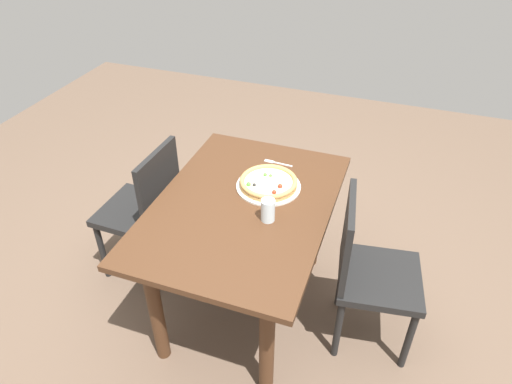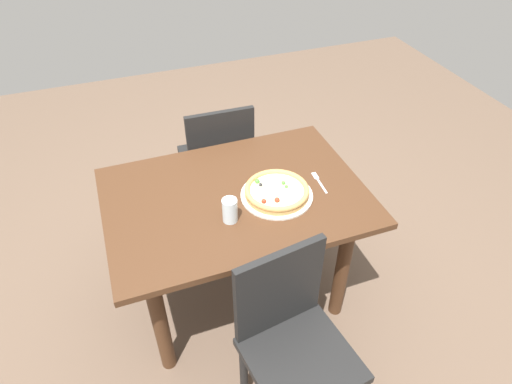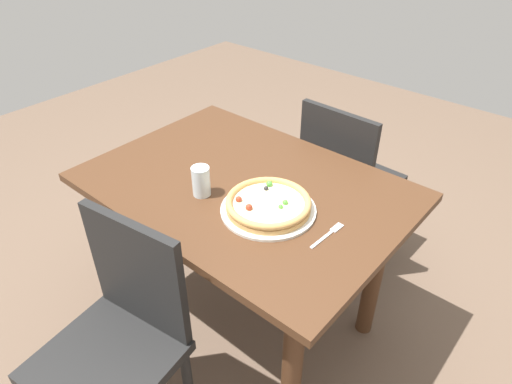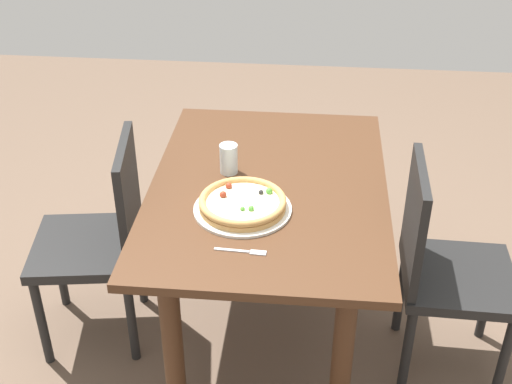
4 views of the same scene
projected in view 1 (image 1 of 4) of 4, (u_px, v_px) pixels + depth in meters
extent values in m
plane|color=brown|center=(245.00, 303.00, 2.67)|extent=(6.00, 6.00, 0.00)
cube|color=#472B19|center=(243.00, 206.00, 2.25)|extent=(1.19, 0.84, 0.03)
cylinder|color=#472B19|center=(267.00, 343.00, 2.04)|extent=(0.07, 0.07, 0.70)
cylinder|color=#472B19|center=(315.00, 220.00, 2.73)|extent=(0.07, 0.07, 0.70)
cylinder|color=#472B19|center=(156.00, 310.00, 2.19)|extent=(0.07, 0.07, 0.70)
cylinder|color=#472B19|center=(228.00, 200.00, 2.88)|extent=(0.07, 0.07, 0.70)
cylinder|color=black|center=(404.00, 288.00, 2.50)|extent=(0.04, 0.04, 0.41)
cylinder|color=black|center=(408.00, 340.00, 2.23)|extent=(0.04, 0.04, 0.41)
cylinder|color=black|center=(341.00, 279.00, 2.55)|extent=(0.04, 0.04, 0.41)
cylinder|color=black|center=(338.00, 329.00, 2.28)|extent=(0.04, 0.04, 0.41)
cube|color=black|center=(380.00, 278.00, 2.25)|extent=(0.45, 0.45, 0.04)
cube|color=black|center=(347.00, 238.00, 2.15)|extent=(0.38, 0.08, 0.42)
cylinder|color=black|center=(102.00, 251.00, 2.73)|extent=(0.04, 0.04, 0.41)
cylinder|color=black|center=(134.00, 217.00, 2.98)|extent=(0.04, 0.04, 0.41)
cylinder|color=black|center=(152.00, 266.00, 2.63)|extent=(0.04, 0.04, 0.41)
cylinder|color=black|center=(180.00, 229.00, 2.88)|extent=(0.04, 0.04, 0.41)
cube|color=black|center=(137.00, 211.00, 2.67)|extent=(0.41, 0.41, 0.04)
cube|color=black|center=(160.00, 186.00, 2.48)|extent=(0.38, 0.04, 0.42)
cylinder|color=silver|center=(268.00, 186.00, 2.35)|extent=(0.33, 0.33, 0.01)
cylinder|color=tan|center=(269.00, 184.00, 2.34)|extent=(0.29, 0.29, 0.02)
cylinder|color=beige|center=(269.00, 182.00, 2.33)|extent=(0.26, 0.26, 0.01)
torus|color=tan|center=(269.00, 181.00, 2.33)|extent=(0.29, 0.29, 0.02)
sphere|color=#262626|center=(254.00, 185.00, 2.30)|extent=(0.02, 0.02, 0.02)
sphere|color=maroon|center=(280.00, 186.00, 2.29)|extent=(0.02, 0.02, 0.02)
sphere|color=maroon|center=(274.00, 192.00, 2.25)|extent=(0.02, 0.02, 0.02)
sphere|color=#4C9E38|center=(271.00, 176.00, 2.37)|extent=(0.02, 0.02, 0.02)
sphere|color=#4C9E38|center=(249.00, 184.00, 2.30)|extent=(0.02, 0.02, 0.02)
sphere|color=#4C9E38|center=(265.00, 175.00, 2.37)|extent=(0.02, 0.02, 0.02)
cube|color=silver|center=(283.00, 164.00, 2.52)|extent=(0.02, 0.11, 0.00)
cube|color=silver|center=(268.00, 161.00, 2.54)|extent=(0.02, 0.05, 0.00)
cylinder|color=silver|center=(268.00, 210.00, 2.11)|extent=(0.07, 0.07, 0.11)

